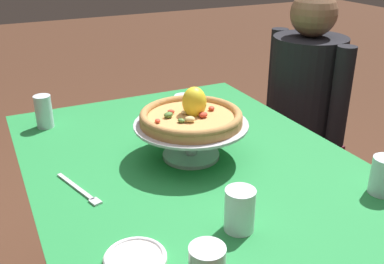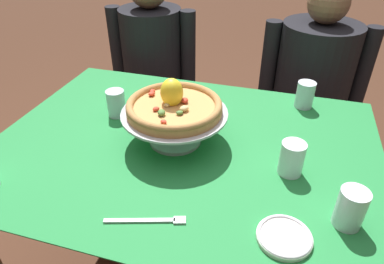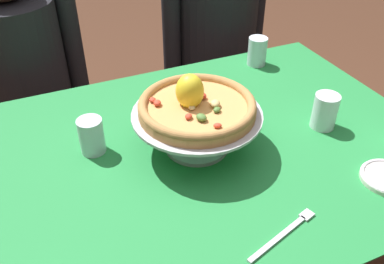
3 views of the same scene
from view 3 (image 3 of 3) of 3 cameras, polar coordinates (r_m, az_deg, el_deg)
The scene contains 9 objects.
dining_table at distance 1.25m, azimuth 2.28°, elevation -5.67°, with size 1.30×0.97×0.76m.
pizza_stand at distance 1.13m, azimuth 0.68°, elevation 1.16°, with size 0.35×0.35×0.12m.
pizza at distance 1.10m, azimuth 0.59°, elevation 3.71°, with size 0.31×0.31×0.11m.
water_glass_side_right at distance 1.29m, azimuth 17.66°, elevation 2.46°, with size 0.07×0.07×0.11m.
water_glass_side_left at distance 1.17m, azimuth -13.54°, elevation -0.80°, with size 0.07×0.07×0.10m.
water_glass_back_right at distance 1.61m, azimuth 8.90°, elevation 10.70°, with size 0.07×0.07×0.11m.
dinner_fork at distance 0.98m, azimuth 12.67°, elevation -13.24°, with size 0.21×0.08×0.01m.
diner_left at distance 1.86m, azimuth -21.01°, elevation 4.10°, with size 0.49×0.35×1.19m.
diner_right at distance 2.08m, azimuth 3.10°, elevation 10.21°, with size 0.54×0.41×1.16m.
Camera 3 is at (-0.42, -0.83, 1.49)m, focal length 38.98 mm.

